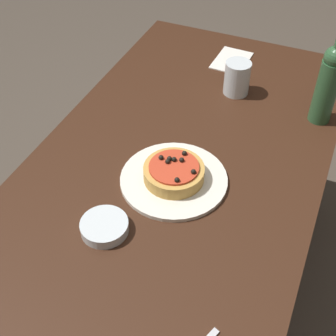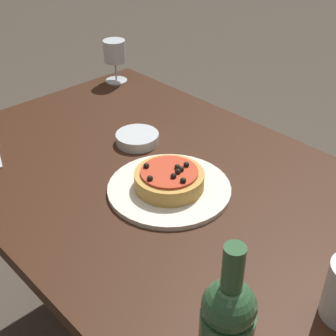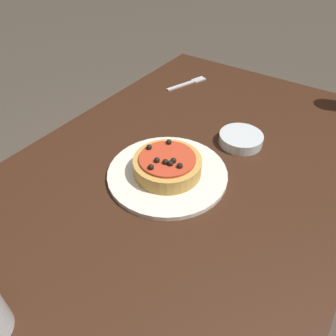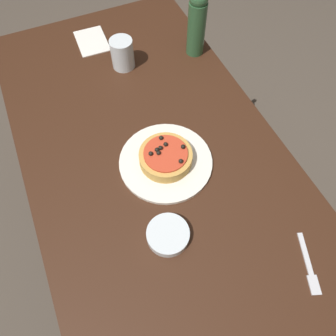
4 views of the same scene
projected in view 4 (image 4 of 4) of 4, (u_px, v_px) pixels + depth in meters
name	position (u px, v px, depth m)	size (l,w,h in m)	color
ground_plane	(157.00, 227.00, 1.72)	(14.00, 14.00, 0.00)	#4C4238
dining_table	(151.00, 160.00, 1.16)	(1.53, 0.82, 0.75)	#381E11
dinner_plate	(166.00, 162.00, 1.04)	(0.30, 0.30, 0.01)	white
pizza	(166.00, 157.00, 1.01)	(0.17, 0.17, 0.06)	gold
wine_bottle	(197.00, 21.00, 1.20)	(0.07, 0.07, 0.32)	#2D5633
water_cup	(122.00, 54.00, 1.22)	(0.09, 0.09, 0.11)	silver
side_bowl	(168.00, 235.00, 0.91)	(0.12, 0.12, 0.03)	silver
fork	(309.00, 267.00, 0.87)	(0.16, 0.08, 0.00)	silver
paper_napkin	(92.00, 41.00, 1.34)	(0.17, 0.12, 0.00)	silver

